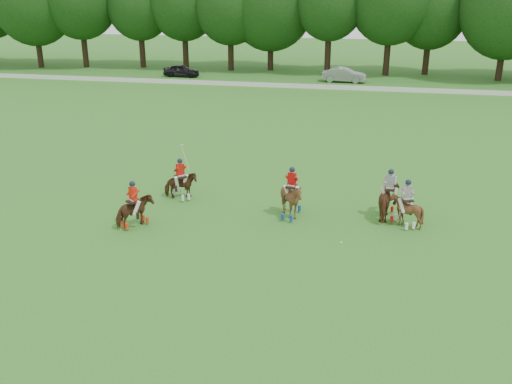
% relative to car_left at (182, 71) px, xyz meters
% --- Properties ---
extents(ground, '(180.00, 180.00, 0.00)m').
position_rel_car_left_xyz_m(ground, '(15.88, -42.50, -0.68)').
color(ground, '#267020').
rests_on(ground, ground).
extents(boundary_rail, '(120.00, 0.10, 0.44)m').
position_rel_car_left_xyz_m(boundary_rail, '(15.88, -4.50, -0.46)').
color(boundary_rail, white).
rests_on(boundary_rail, ground).
extents(car_left, '(4.06, 1.77, 1.36)m').
position_rel_car_left_xyz_m(car_left, '(0.00, 0.00, 0.00)').
color(car_left, black).
rests_on(car_left, ground).
extents(car_mid, '(4.69, 1.83, 1.52)m').
position_rel_car_left_xyz_m(car_mid, '(18.09, 0.00, 0.08)').
color(car_mid, gray).
rests_on(car_mid, ground).
extents(polo_red_a, '(1.61, 1.79, 2.14)m').
position_rel_car_left_xyz_m(polo_red_a, '(11.18, -40.01, 0.08)').
color(polo_red_a, '#442812').
rests_on(polo_red_a, ground).
extents(polo_red_b, '(1.77, 1.76, 2.63)m').
position_rel_car_left_xyz_m(polo_red_b, '(12.08, -36.29, 0.05)').
color(polo_red_b, '#442812').
rests_on(polo_red_b, ground).
extents(polo_red_c, '(1.64, 1.79, 2.43)m').
position_rel_car_left_xyz_m(polo_red_c, '(17.81, -37.54, 0.21)').
color(polo_red_c, '#442812').
rests_on(polo_red_c, ground).
extents(polo_stripe_a, '(1.24, 2.01, 2.37)m').
position_rel_car_left_xyz_m(polo_stripe_a, '(22.17, -36.80, 0.18)').
color(polo_stripe_a, '#442812').
rests_on(polo_stripe_a, ground).
extents(polo_stripe_b, '(1.61, 1.68, 2.17)m').
position_rel_car_left_xyz_m(polo_stripe_b, '(22.90, -37.52, 0.08)').
color(polo_stripe_b, '#442812').
rests_on(polo_stripe_b, ground).
extents(polo_ball, '(0.09, 0.09, 0.09)m').
position_rel_car_left_xyz_m(polo_ball, '(20.26, -39.95, -0.64)').
color(polo_ball, white).
rests_on(polo_ball, ground).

